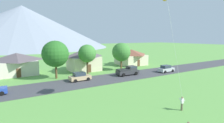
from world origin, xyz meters
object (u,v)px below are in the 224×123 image
(tree_left_of_center, at_px, (55,54))
(pickup_truck_charcoal_east_side, at_px, (128,71))
(house_left_center, at_px, (131,57))
(house_right_center, at_px, (84,59))
(parked_car_silver_mid_east, at_px, (166,69))
(house_leftmost, at_px, (17,63))
(tree_near_left, at_px, (87,54))
(tree_center, at_px, (121,52))
(parked_car_tan_mid_west, at_px, (80,77))

(tree_left_of_center, relative_size, pickup_truck_charcoal_east_side, 1.50)
(house_left_center, relative_size, house_right_center, 1.07)
(parked_car_silver_mid_east, bearing_deg, house_leftmost, 152.58)
(tree_near_left, xyz_separation_m, tree_center, (9.49, -0.26, -0.07))
(tree_center, height_order, parked_car_silver_mid_east, tree_center)
(house_left_center, xyz_separation_m, tree_center, (-7.87, -5.99, 2.27))
(house_leftmost, distance_m, pickup_truck_charcoal_east_side, 25.65)
(parked_car_silver_mid_east, bearing_deg, parked_car_tan_mid_west, 172.02)
(house_leftmost, relative_size, tree_left_of_center, 1.13)
(house_left_center, relative_size, tree_center, 1.17)
(parked_car_silver_mid_east, bearing_deg, house_left_center, 89.92)
(house_leftmost, relative_size, tree_near_left, 1.29)
(house_left_center, xyz_separation_m, parked_car_silver_mid_east, (-0.02, -14.08, -1.63))
(house_right_center, distance_m, tree_center, 9.97)
(house_left_center, bearing_deg, house_leftmost, 175.96)
(house_left_center, relative_size, parked_car_tan_mid_west, 1.97)
(house_right_center, height_order, tree_near_left, tree_near_left)
(house_leftmost, xyz_separation_m, parked_car_silver_mid_east, (31.43, -16.30, -1.74))
(tree_near_left, bearing_deg, parked_car_silver_mid_east, -25.69)
(house_leftmost, distance_m, tree_center, 25.05)
(house_left_center, distance_m, pickup_truck_charcoal_east_side, 15.69)
(tree_near_left, xyz_separation_m, pickup_truck_charcoal_east_side, (7.26, -6.18, -3.78))
(house_leftmost, xyz_separation_m, tree_near_left, (14.09, -7.96, 2.23))
(house_leftmost, bearing_deg, tree_near_left, -29.46)
(tree_center, distance_m, parked_car_silver_mid_east, 11.93)
(tree_left_of_center, bearing_deg, house_left_center, 14.71)
(house_leftmost, height_order, house_left_center, house_leftmost)
(house_leftmost, xyz_separation_m, tree_center, (23.57, -8.21, 2.16))
(tree_near_left, bearing_deg, tree_left_of_center, -174.08)
(parked_car_tan_mid_west, relative_size, pickup_truck_charcoal_east_side, 0.81)
(house_leftmost, relative_size, parked_car_tan_mid_west, 2.11)
(tree_near_left, xyz_separation_m, tree_left_of_center, (-7.44, -0.77, 0.35))
(tree_left_of_center, height_order, parked_car_tan_mid_west, tree_left_of_center)
(house_left_center, bearing_deg, parked_car_silver_mid_east, -90.08)
(house_left_center, distance_m, parked_car_tan_mid_west, 24.12)
(parked_car_tan_mid_west, bearing_deg, tree_left_of_center, 126.88)
(parked_car_tan_mid_west, height_order, pickup_truck_charcoal_east_side, pickup_truck_charcoal_east_side)
(house_right_center, relative_size, pickup_truck_charcoal_east_side, 1.49)
(house_leftmost, distance_m, parked_car_silver_mid_east, 35.44)
(tree_near_left, bearing_deg, tree_center, -1.54)
(tree_center, bearing_deg, house_left_center, 37.28)
(house_right_center, distance_m, pickup_truck_charcoal_east_side, 12.68)
(tree_near_left, relative_size, pickup_truck_charcoal_east_side, 1.32)
(house_left_center, distance_m, house_right_center, 16.32)
(tree_center, bearing_deg, pickup_truck_charcoal_east_side, -110.63)
(tree_center, xyz_separation_m, pickup_truck_charcoal_east_side, (-2.23, -5.92, -3.71))
(tree_center, relative_size, pickup_truck_charcoal_east_side, 1.36)
(pickup_truck_charcoal_east_side, bearing_deg, house_leftmost, 146.48)
(house_leftmost, height_order, pickup_truck_charcoal_east_side, house_leftmost)
(house_leftmost, distance_m, house_left_center, 31.52)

